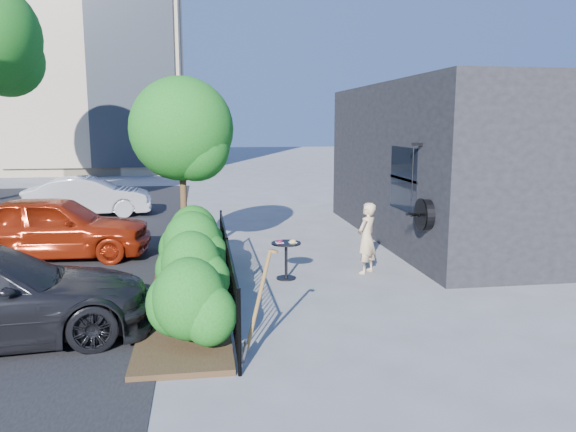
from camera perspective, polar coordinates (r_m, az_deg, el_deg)
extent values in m
plane|color=gray|center=(10.06, 2.54, -8.07)|extent=(120.00, 120.00, 0.00)
cube|color=black|center=(15.78, 19.29, 5.22)|extent=(6.00, 9.00, 4.00)
cube|color=black|center=(12.66, 11.68, 3.71)|extent=(0.04, 1.60, 1.40)
cube|color=black|center=(12.66, 11.70, 3.71)|extent=(0.05, 1.70, 0.06)
cylinder|color=black|center=(11.31, 13.79, 0.15)|extent=(0.18, 0.60, 0.60)
cylinder|color=black|center=(11.27, 13.32, 0.13)|extent=(0.03, 0.64, 0.64)
cube|color=black|center=(11.63, 13.02, 7.12)|extent=(0.25, 0.06, 0.06)
cylinder|color=black|center=(11.64, 12.55, 4.42)|extent=(0.02, 0.02, 1.05)
cylinder|color=black|center=(6.88, -4.97, -11.72)|extent=(0.05, 0.05, 1.10)
cylinder|color=black|center=(9.73, -6.16, -5.35)|extent=(0.05, 0.05, 1.10)
cylinder|color=black|center=(12.66, -6.80, -1.89)|extent=(0.05, 0.05, 1.10)
cube|color=black|center=(9.62, -6.22, -2.41)|extent=(0.03, 6.00, 0.03)
cube|color=black|center=(9.86, -6.12, -7.88)|extent=(0.03, 6.00, 0.03)
cylinder|color=black|center=(6.97, -5.03, -11.43)|extent=(0.02, 0.02, 1.04)
cylinder|color=black|center=(7.16, -5.13, -10.86)|extent=(0.02, 0.02, 1.04)
cylinder|color=black|center=(7.35, -5.24, -10.32)|extent=(0.02, 0.02, 1.04)
cylinder|color=black|center=(7.54, -5.33, -9.81)|extent=(0.02, 0.02, 1.04)
cylinder|color=black|center=(7.72, -5.42, -9.32)|extent=(0.02, 0.02, 1.04)
cylinder|color=black|center=(7.91, -5.51, -8.85)|extent=(0.02, 0.02, 1.04)
cylinder|color=black|center=(8.10, -5.59, -8.41)|extent=(0.02, 0.02, 1.04)
cylinder|color=black|center=(8.29, -5.67, -7.99)|extent=(0.02, 0.02, 1.04)
cylinder|color=black|center=(8.48, -5.75, -7.59)|extent=(0.02, 0.02, 1.04)
cylinder|color=black|center=(8.68, -5.82, -7.20)|extent=(0.02, 0.02, 1.04)
cylinder|color=black|center=(8.87, -5.89, -6.83)|extent=(0.02, 0.02, 1.04)
cylinder|color=black|center=(9.06, -5.96, -6.48)|extent=(0.02, 0.02, 1.04)
cylinder|color=black|center=(9.25, -6.02, -6.14)|extent=(0.02, 0.02, 1.04)
cylinder|color=black|center=(9.44, -6.08, -5.81)|extent=(0.02, 0.02, 1.04)
cylinder|color=black|center=(9.64, -6.14, -5.50)|extent=(0.02, 0.02, 1.04)
cylinder|color=black|center=(9.83, -6.19, -5.20)|extent=(0.02, 0.02, 1.04)
cylinder|color=black|center=(10.02, -6.24, -4.91)|extent=(0.02, 0.02, 1.04)
cylinder|color=black|center=(10.22, -6.30, -4.64)|extent=(0.02, 0.02, 1.04)
cylinder|color=black|center=(10.41, -6.34, -4.37)|extent=(0.02, 0.02, 1.04)
cylinder|color=black|center=(10.61, -6.39, -4.11)|extent=(0.02, 0.02, 1.04)
cylinder|color=black|center=(10.80, -6.44, -3.86)|extent=(0.02, 0.02, 1.04)
cylinder|color=black|center=(10.99, -6.48, -3.62)|extent=(0.02, 0.02, 1.04)
cylinder|color=black|center=(11.19, -6.52, -3.39)|extent=(0.02, 0.02, 1.04)
cylinder|color=black|center=(11.38, -6.56, -3.17)|extent=(0.02, 0.02, 1.04)
cylinder|color=black|center=(11.58, -6.60, -2.95)|extent=(0.02, 0.02, 1.04)
cylinder|color=black|center=(11.77, -6.64, -2.75)|extent=(0.02, 0.02, 1.04)
cylinder|color=black|center=(11.97, -6.68, -2.54)|extent=(0.02, 0.02, 1.04)
cylinder|color=black|center=(12.17, -6.72, -2.35)|extent=(0.02, 0.02, 1.04)
cylinder|color=black|center=(12.36, -6.75, -2.16)|extent=(0.02, 0.02, 1.04)
cylinder|color=black|center=(12.56, -6.78, -1.98)|extent=(0.02, 0.02, 1.04)
cube|color=#382616|center=(9.87, -10.21, -8.32)|extent=(1.30, 6.00, 0.08)
ellipsoid|color=#155E16|center=(7.58, -9.98, -8.61)|extent=(1.10, 1.10, 1.24)
ellipsoid|color=#155E16|center=(9.11, -9.79, -5.50)|extent=(1.10, 1.10, 1.24)
ellipsoid|color=#155E16|center=(10.57, -9.66, -3.41)|extent=(1.10, 1.10, 1.24)
ellipsoid|color=#155E16|center=(11.94, -9.57, -1.91)|extent=(1.10, 1.10, 1.24)
cylinder|color=#3F2B19|center=(12.35, -10.54, 0.79)|extent=(0.14, 0.14, 2.40)
sphere|color=#155E16|center=(12.21, -10.77, 8.42)|extent=(2.20, 2.20, 2.20)
sphere|color=#155E16|center=(12.01, -9.32, 6.87)|extent=(1.43, 1.43, 1.43)
cylinder|color=black|center=(10.91, -0.19, -2.78)|extent=(0.58, 0.58, 0.03)
cylinder|color=black|center=(10.99, -0.19, -4.60)|extent=(0.06, 0.06, 0.69)
cylinder|color=black|center=(11.08, -0.19, -6.32)|extent=(0.39, 0.39, 0.03)
cube|color=white|center=(10.90, -0.86, -2.71)|extent=(0.16, 0.16, 0.01)
cube|color=white|center=(10.91, 0.48, -2.69)|extent=(0.16, 0.16, 0.01)
torus|color=#540E25|center=(10.89, -0.86, -2.59)|extent=(0.13, 0.13, 0.04)
torus|color=tan|center=(10.91, 0.48, -2.57)|extent=(0.13, 0.13, 0.04)
imported|color=#D2B188|center=(11.46, 7.99, -2.23)|extent=(0.62, 0.62, 1.45)
cylinder|color=brown|center=(7.25, -3.01, -8.53)|extent=(0.36, 0.05, 1.32)
cube|color=gray|center=(7.48, -4.48, -13.59)|extent=(0.09, 0.19, 0.28)
cylinder|color=brown|center=(7.10, -1.42, -3.60)|extent=(0.11, 0.11, 0.06)
imported|color=#A2260D|center=(13.63, -22.68, -1.02)|extent=(4.31, 1.92, 1.44)
imported|color=#B6B6BB|center=(19.38, -19.55, 1.88)|extent=(3.99, 1.57, 1.29)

